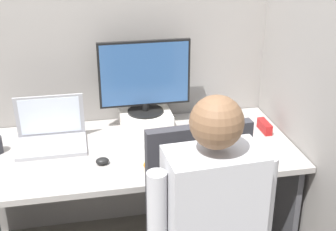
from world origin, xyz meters
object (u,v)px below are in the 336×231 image
Objects in this scene: paper_box at (146,119)px; stapler at (265,126)px; coffee_mug at (207,114)px; carrot_toy at (149,170)px; laptop at (51,136)px; monitor at (145,77)px.

stapler is at bearing -17.23° from paper_box.
coffee_mug is (0.36, -0.01, 0.00)m from paper_box.
stapler reaches higher than carrot_toy.
laptop is 1.15m from stapler.
coffee_mug reaches higher than carrot_toy.
monitor is at bearing 90.00° from paper_box.
paper_box reaches higher than carrot_toy.
paper_box is 3.06× the size of coffee_mug.
laptop is 0.88m from coffee_mug.
laptop is 0.59m from carrot_toy.
monitor is 5.40× the size of coffee_mug.
coffee_mug is at bearing 8.36° from laptop.
paper_box is at bearing -90.00° from monitor.
monitor reaches higher than coffee_mug.
stapler is (0.63, -0.20, -0.26)m from monitor.
monitor reaches higher than stapler.
laptop is (-0.52, -0.14, -0.24)m from monitor.
stapler is (0.63, -0.20, -0.01)m from paper_box.
monitor is 3.92× the size of carrot_toy.
monitor reaches higher than laptop.
monitor is 0.59m from laptop.
paper_box is 0.66m from stapler.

